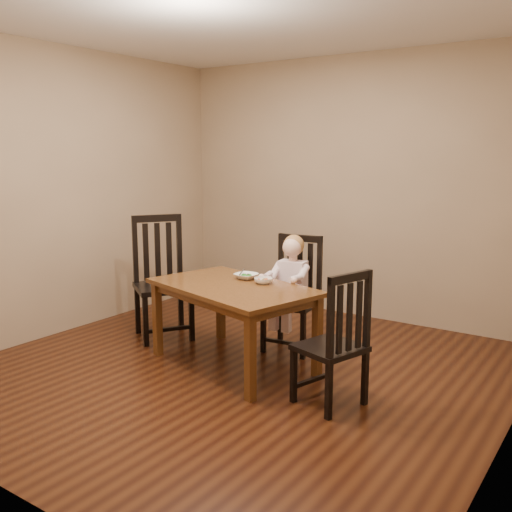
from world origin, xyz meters
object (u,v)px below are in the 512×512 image
Objects in this scene: chair_left at (162,279)px; bowl_veg at (263,281)px; chair_right at (335,342)px; toddler at (292,281)px; chair_child at (294,295)px; bowl_peas at (246,276)px; dining_table at (233,294)px.

bowl_veg is at bearing 121.02° from chair_left.
chair_right reaches higher than toddler.
chair_right is at bearing 111.11° from chair_left.
chair_right is (0.84, -0.86, -0.02)m from chair_child.
bowl_veg is (0.21, -0.06, 0.00)m from bowl_peas.
toddler reaches higher than bowl_veg.
chair_left is 1.27m from toddler.
bowl_veg is at bearing 79.63° from toddler.
bowl_veg is (-0.02, -0.41, 0.08)m from toddler.
bowl_peas is at bearing 52.65° from chair_child.
chair_left is 2.12× the size of toddler.
chair_child reaches higher than bowl_veg.
chair_left reaches higher than chair_child.
chair_child reaches higher than bowl_peas.
chair_child reaches higher than dining_table.
bowl_peas is at bearing 99.80° from dining_table.
toddler reaches higher than dining_table.
chair_child is 1.05× the size of chair_right.
dining_table is 1.06m from chair_right.
toddler is at bearing 90.00° from chair_child.
chair_left is 6.07× the size of bowl_peas.
chair_right reaches higher than dining_table.
toddler is at bearing 55.44° from bowl_peas.
bowl_peas is (-0.23, -0.40, 0.22)m from chair_child.
toddler is (1.21, 0.35, 0.07)m from chair_left.
chair_left reaches higher than dining_table.
dining_table is 1.05m from chair_left.
dining_table is 0.68m from chair_child.
bowl_veg reaches higher than bowl_peas.
chair_left is 7.51× the size of bowl_veg.
chair_child is 1.20m from chair_right.
chair_left reaches higher than toddler.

